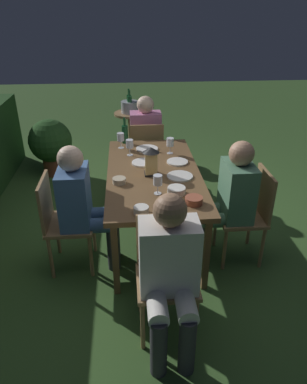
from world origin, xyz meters
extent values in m
plane|color=#385B28|center=(0.00, 0.00, 0.00)|extent=(16.00, 16.00, 0.00)
cube|color=brown|center=(0.00, 0.00, 0.71)|extent=(1.74, 0.87, 0.04)
cube|color=brown|center=(-0.80, -0.36, 0.34)|extent=(0.05, 0.05, 0.68)
cube|color=brown|center=(0.80, -0.36, 0.34)|extent=(0.05, 0.05, 0.68)
cube|color=brown|center=(-0.80, 0.36, 0.34)|extent=(0.05, 0.05, 0.68)
cube|color=brown|center=(0.80, 0.36, 0.34)|extent=(0.05, 0.05, 0.68)
cube|color=#937047|center=(-0.39, 0.75, 0.43)|extent=(0.42, 0.40, 0.03)
cube|color=#937047|center=(-0.39, 0.94, 0.66)|extent=(0.40, 0.03, 0.42)
cylinder|color=#937047|center=(-0.21, 0.58, 0.21)|extent=(0.03, 0.03, 0.42)
cylinder|color=#937047|center=(-0.57, 0.58, 0.21)|extent=(0.03, 0.03, 0.42)
cylinder|color=#937047|center=(-0.21, 0.92, 0.21)|extent=(0.03, 0.03, 0.42)
cylinder|color=#937047|center=(-0.57, 0.92, 0.21)|extent=(0.03, 0.03, 0.42)
cube|color=#426699|center=(-0.39, 0.69, 0.70)|extent=(0.38, 0.24, 0.50)
sphere|color=beige|center=(-0.39, 0.69, 1.04)|extent=(0.21, 0.21, 0.21)
cylinder|color=#426699|center=(-0.30, 0.55, 0.46)|extent=(0.13, 0.36, 0.13)
cylinder|color=#426699|center=(-0.48, 0.55, 0.46)|extent=(0.13, 0.36, 0.13)
cylinder|color=#333338|center=(-0.30, 0.39, 0.23)|extent=(0.11, 0.11, 0.45)
cylinder|color=#333338|center=(-0.48, 0.39, 0.23)|extent=(0.11, 0.11, 0.45)
cube|color=#937047|center=(-0.39, -0.75, 0.43)|extent=(0.42, 0.40, 0.03)
cube|color=#937047|center=(-0.39, -0.94, 0.66)|extent=(0.40, 0.02, 0.42)
cylinder|color=#937047|center=(-0.57, -0.58, 0.21)|extent=(0.03, 0.03, 0.42)
cylinder|color=#937047|center=(-0.21, -0.58, 0.21)|extent=(0.03, 0.03, 0.42)
cylinder|color=#937047|center=(-0.57, -0.92, 0.21)|extent=(0.03, 0.03, 0.42)
cylinder|color=#937047|center=(-0.21, -0.92, 0.21)|extent=(0.03, 0.03, 0.42)
cube|color=#4C7A5B|center=(-0.39, -0.69, 0.70)|extent=(0.38, 0.24, 0.50)
sphere|color=tan|center=(-0.39, -0.69, 1.04)|extent=(0.21, 0.21, 0.21)
cylinder|color=#4C7A5B|center=(-0.48, -0.55, 0.46)|extent=(0.13, 0.36, 0.13)
cylinder|color=#4C7A5B|center=(-0.30, -0.55, 0.46)|extent=(0.13, 0.36, 0.13)
cylinder|color=#333338|center=(-0.48, -0.39, 0.23)|extent=(0.11, 0.11, 0.45)
cylinder|color=#333338|center=(-0.30, -0.39, 0.23)|extent=(0.11, 0.11, 0.45)
cube|color=#937047|center=(1.19, 0.00, 0.43)|extent=(0.40, 0.42, 0.03)
cube|color=#937047|center=(1.00, 0.00, 0.66)|extent=(0.03, 0.40, 0.42)
cylinder|color=#937047|center=(1.36, 0.18, 0.21)|extent=(0.03, 0.03, 0.42)
cylinder|color=#937047|center=(1.36, -0.18, 0.21)|extent=(0.03, 0.03, 0.42)
cylinder|color=#937047|center=(1.02, 0.18, 0.21)|extent=(0.03, 0.03, 0.42)
cylinder|color=#937047|center=(1.02, -0.18, 0.21)|extent=(0.03, 0.03, 0.42)
cube|color=#C675A3|center=(1.25, 0.00, 0.70)|extent=(0.24, 0.38, 0.50)
sphere|color=beige|center=(1.25, 0.00, 1.04)|extent=(0.21, 0.21, 0.21)
cylinder|color=#C675A3|center=(1.39, 0.09, 0.46)|extent=(0.36, 0.13, 0.13)
cylinder|color=#C675A3|center=(1.39, -0.09, 0.46)|extent=(0.36, 0.13, 0.13)
cylinder|color=#333338|center=(1.55, 0.09, 0.23)|extent=(0.11, 0.11, 0.45)
cylinder|color=#333338|center=(1.55, -0.09, 0.23)|extent=(0.11, 0.11, 0.45)
cube|color=#937047|center=(-1.19, 0.00, 0.43)|extent=(0.40, 0.42, 0.03)
cube|color=#937047|center=(-1.00, 0.00, 0.66)|extent=(0.03, 0.40, 0.42)
cylinder|color=#937047|center=(-1.36, -0.18, 0.21)|extent=(0.03, 0.03, 0.42)
cylinder|color=#937047|center=(-1.36, 0.18, 0.21)|extent=(0.03, 0.03, 0.42)
cylinder|color=#937047|center=(-1.02, -0.18, 0.21)|extent=(0.03, 0.03, 0.42)
cylinder|color=#937047|center=(-1.02, 0.18, 0.21)|extent=(0.03, 0.03, 0.42)
cube|color=white|center=(-1.25, 0.00, 0.70)|extent=(0.24, 0.38, 0.50)
sphere|color=#997051|center=(-1.25, 0.00, 1.04)|extent=(0.21, 0.21, 0.21)
cylinder|color=white|center=(-1.39, -0.09, 0.46)|extent=(0.36, 0.13, 0.13)
cylinder|color=white|center=(-1.39, 0.09, 0.46)|extent=(0.36, 0.13, 0.13)
cylinder|color=#333338|center=(-1.55, -0.09, 0.23)|extent=(0.11, 0.11, 0.45)
cylinder|color=#333338|center=(-1.55, 0.09, 0.23)|extent=(0.11, 0.11, 0.45)
cube|color=black|center=(-0.05, 0.03, 0.74)|extent=(0.12, 0.12, 0.01)
cube|color=#F9D17A|center=(-0.05, 0.03, 0.84)|extent=(0.11, 0.11, 0.20)
cone|color=black|center=(-0.05, 0.03, 0.97)|extent=(0.15, 0.15, 0.05)
cylinder|color=#144723|center=(0.80, 0.26, 0.83)|extent=(0.07, 0.07, 0.20)
cylinder|color=#144723|center=(0.80, 0.26, 0.97)|extent=(0.03, 0.03, 0.09)
cylinder|color=silver|center=(0.65, 0.31, 0.73)|extent=(0.06, 0.06, 0.00)
cylinder|color=silver|center=(0.65, 0.31, 0.77)|extent=(0.01, 0.01, 0.08)
cylinder|color=silver|center=(0.65, 0.31, 0.85)|extent=(0.08, 0.08, 0.08)
cylinder|color=maroon|center=(0.65, 0.31, 0.83)|extent=(0.07, 0.07, 0.03)
cylinder|color=silver|center=(-0.44, 0.00, 0.73)|extent=(0.06, 0.06, 0.00)
cylinder|color=silver|center=(-0.44, 0.00, 0.77)|extent=(0.01, 0.01, 0.08)
cylinder|color=silver|center=(-0.44, 0.00, 0.85)|extent=(0.08, 0.08, 0.08)
cylinder|color=maroon|center=(-0.44, 0.00, 0.83)|extent=(0.07, 0.07, 0.03)
cylinder|color=silver|center=(0.45, -0.21, 0.73)|extent=(0.06, 0.06, 0.00)
cylinder|color=silver|center=(0.45, -0.21, 0.77)|extent=(0.01, 0.01, 0.08)
cylinder|color=silver|center=(0.45, -0.21, 0.85)|extent=(0.08, 0.08, 0.08)
cylinder|color=maroon|center=(0.45, -0.21, 0.83)|extent=(0.07, 0.07, 0.03)
cylinder|color=silver|center=(0.43, 0.21, 0.73)|extent=(0.06, 0.06, 0.00)
cylinder|color=silver|center=(0.43, 0.21, 0.77)|extent=(0.01, 0.01, 0.08)
cylinder|color=silver|center=(0.43, 0.21, 0.85)|extent=(0.08, 0.08, 0.08)
cylinder|color=maroon|center=(0.43, 0.21, 0.83)|extent=(0.07, 0.07, 0.03)
cylinder|color=silver|center=(-0.14, -0.23, 0.74)|extent=(0.24, 0.24, 0.01)
cylinder|color=white|center=(0.58, 0.02, 0.74)|extent=(0.24, 0.24, 0.01)
cylinder|color=white|center=(0.20, 0.09, 0.74)|extent=(0.22, 0.22, 0.01)
cylinder|color=white|center=(0.20, -0.25, 0.74)|extent=(0.21, 0.21, 0.01)
cylinder|color=#BCAD8E|center=(-0.22, 0.32, 0.75)|extent=(0.12, 0.12, 0.05)
cylinder|color=#424C1E|center=(-0.22, 0.32, 0.76)|extent=(0.10, 0.10, 0.01)
cylinder|color=silver|center=(-0.74, 0.15, 0.76)|extent=(0.12, 0.12, 0.05)
cylinder|color=tan|center=(-0.74, 0.15, 0.77)|extent=(0.10, 0.10, 0.02)
cylinder|color=#9E5138|center=(-0.63, -0.27, 0.76)|extent=(0.14, 0.14, 0.06)
cylinder|color=#477533|center=(-0.63, -0.27, 0.77)|extent=(0.12, 0.12, 0.02)
cylinder|color=silver|center=(-0.45, -0.16, 0.76)|extent=(0.15, 0.15, 0.06)
cylinder|color=beige|center=(-0.45, -0.16, 0.77)|extent=(0.13, 0.13, 0.02)
cylinder|color=#937047|center=(2.30, 0.18, 0.65)|extent=(0.48, 0.48, 0.03)
cylinder|color=#937047|center=(2.30, 0.18, 0.31)|extent=(0.07, 0.07, 0.63)
cylinder|color=#937047|center=(2.30, 0.18, 0.01)|extent=(0.36, 0.36, 0.02)
cylinder|color=#B2B7BF|center=(2.30, 0.18, 0.75)|extent=(0.26, 0.26, 0.17)
cylinder|color=white|center=(2.30, 0.18, 0.79)|extent=(0.23, 0.23, 0.04)
cylinder|color=#1E5B2D|center=(2.25, 0.18, 0.84)|extent=(0.07, 0.07, 0.16)
cylinder|color=#1E5B2D|center=(2.25, 0.18, 0.96)|extent=(0.03, 0.03, 0.09)
cylinder|color=#144723|center=(2.34, 0.19, 0.84)|extent=(0.07, 0.07, 0.16)
cylinder|color=#144723|center=(2.34, 0.19, 0.96)|extent=(0.03, 0.03, 0.09)
cylinder|color=brown|center=(1.63, 1.27, 0.12)|extent=(0.28, 0.28, 0.24)
sphere|color=#234C1E|center=(1.63, 1.27, 0.49)|extent=(0.58, 0.58, 0.58)
camera|label=1|loc=(-3.08, 0.24, 2.14)|focal=33.66mm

